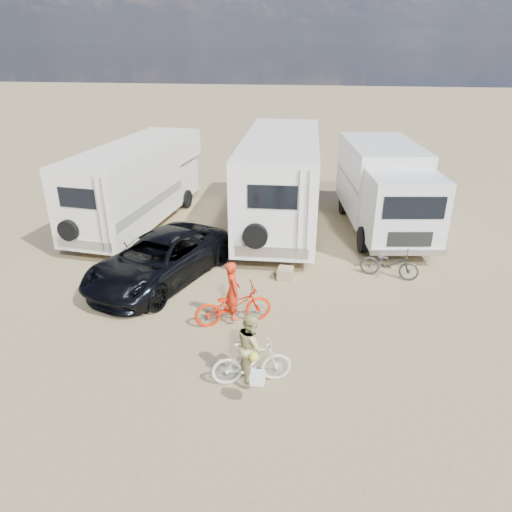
# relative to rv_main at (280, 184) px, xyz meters

# --- Properties ---
(ground) EXTENTS (140.00, 140.00, 0.00)m
(ground) POSITION_rel_rv_main_xyz_m (-0.06, -7.08, -1.75)
(ground) COLOR #958159
(ground) RESTS_ON ground
(rv_main) EXTENTS (2.87, 8.12, 3.49)m
(rv_main) POSITION_rel_rv_main_xyz_m (0.00, 0.00, 0.00)
(rv_main) COLOR silver
(rv_main) RESTS_ON ground
(rv_left) EXTENTS (3.14, 7.84, 3.09)m
(rv_left) POSITION_rel_rv_main_xyz_m (-5.50, -0.29, -0.20)
(rv_left) COLOR beige
(rv_left) RESTS_ON ground
(box_truck) EXTENTS (3.39, 6.90, 3.14)m
(box_truck) POSITION_rel_rv_main_xyz_m (3.88, 0.21, -0.18)
(box_truck) COLOR silver
(box_truck) RESTS_ON ground
(dark_suv) EXTENTS (3.98, 5.59, 1.42)m
(dark_suv) POSITION_rel_rv_main_xyz_m (-3.19, -4.88, -1.04)
(dark_suv) COLOR black
(dark_suv) RESTS_ON ground
(bike_man) EXTENTS (2.10, 1.41, 1.04)m
(bike_man) POSITION_rel_rv_main_xyz_m (-0.57, -6.93, -1.23)
(bike_man) COLOR red
(bike_man) RESTS_ON ground
(bike_woman) EXTENTS (1.79, 0.94, 1.04)m
(bike_woman) POSITION_rel_rv_main_xyz_m (0.23, -9.17, -1.23)
(bike_woman) COLOR beige
(bike_woman) RESTS_ON ground
(rider_man) EXTENTS (0.56, 0.67, 1.56)m
(rider_man) POSITION_rel_rv_main_xyz_m (-0.57, -6.93, -0.97)
(rider_man) COLOR red
(rider_man) RESTS_ON ground
(rider_woman) EXTENTS (0.76, 0.87, 1.52)m
(rider_woman) POSITION_rel_rv_main_xyz_m (0.23, -9.17, -0.99)
(rider_woman) COLOR tan
(rider_woman) RESTS_ON ground
(bike_parked) EXTENTS (1.85, 0.98, 0.92)m
(bike_parked) POSITION_rel_rv_main_xyz_m (3.70, -3.75, -1.29)
(bike_parked) COLOR #2A2D2A
(bike_parked) RESTS_ON ground
(cooler) EXTENTS (0.55, 0.43, 0.40)m
(cooler) POSITION_rel_rv_main_xyz_m (-1.69, -3.10, -1.55)
(cooler) COLOR navy
(cooler) RESTS_ON ground
(crate) EXTENTS (0.50, 0.50, 0.36)m
(crate) POSITION_rel_rv_main_xyz_m (0.56, -4.29, -1.57)
(crate) COLOR #977959
(crate) RESTS_ON ground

